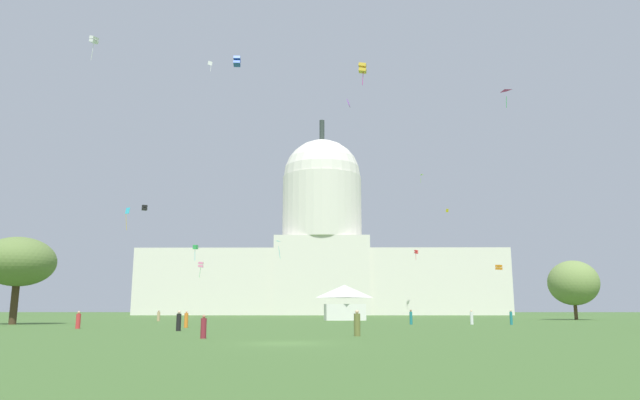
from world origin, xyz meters
name	(u,v)px	position (x,y,z in m)	size (l,w,h in m)	color
ground_plane	(287,343)	(0.00, 0.00, 0.00)	(800.00, 800.00, 0.00)	#42662D
capitol_building	(322,253)	(0.90, 167.51, 21.11)	(123.62, 27.85, 69.52)	silver
event_tent	(345,302)	(5.34, 67.16, 2.98)	(7.43, 5.16, 5.92)	white
tree_east_far	(573,283)	(46.86, 72.94, 6.53)	(9.59, 9.35, 10.55)	#4C3823
tree_west_far	(18,262)	(-36.11, 39.27, 7.61)	(11.73, 11.75, 10.72)	#42301E
person_red_back_center	(78,321)	(-21.51, 23.89, 0.75)	(0.55, 0.55, 1.66)	red
person_white_near_tent	(472,318)	(19.94, 39.76, 0.81)	(0.52, 0.52, 1.75)	silver
person_olive_front_center	(357,324)	(4.26, 8.40, 0.80)	(0.48, 0.48, 1.76)	olive
person_tan_mid_left	(159,316)	(-24.18, 59.86, 0.75)	(0.66, 0.66, 1.67)	tan
person_orange_front_left	(186,320)	(-11.91, 26.89, 0.76)	(0.45, 0.45, 1.65)	orange
person_black_aisle_center	(179,322)	(-10.38, 17.87, 0.78)	(0.55, 0.55, 1.69)	black
person_maroon_back_right	(204,328)	(-5.57, 5.09, 0.67)	(0.42, 0.42, 1.46)	maroon
person_teal_near_tree_east	(411,318)	(12.53, 39.71, 0.83)	(0.38, 0.38, 1.77)	#1E757A
person_teal_back_left	(511,318)	(24.38, 38.63, 0.84)	(0.34, 0.34, 1.78)	#1E757A
kite_white_high	(210,64)	(-20.46, 73.25, 49.14)	(0.88, 0.40, 2.19)	white
kite_violet_mid	(349,103)	(5.75, 53.43, 33.56)	(0.63, 1.22, 1.22)	purple
kite_orange_low	(499,267)	(36.51, 82.61, 10.04)	(1.39, 1.40, 1.02)	orange
kite_turquoise_low	(281,244)	(-8.03, 97.28, 16.30)	(1.40, 1.69, 3.47)	teal
kite_red_low	(416,252)	(24.92, 112.13, 16.04)	(0.97, 0.92, 2.47)	red
kite_cyan_mid	(127,213)	(-31.47, 63.54, 17.94)	(1.01, 0.83, 3.86)	#33BCDB
kite_green_low	(195,247)	(-23.34, 79.66, 13.76)	(0.98, 0.99, 3.10)	green
kite_blue_mid	(237,61)	(-7.73, 27.96, 28.98)	(0.78, 0.84, 1.09)	blue
kite_gold_mid	(363,68)	(6.72, 34.63, 31.06)	(1.07, 1.02, 2.80)	gold
kite_yellow_mid	(447,211)	(31.62, 105.08, 25.37)	(0.66, 0.44, 0.79)	yellow
kite_lime_high	(420,177)	(29.92, 132.29, 40.12)	(1.29, 1.38, 2.00)	#8CD133
kite_black_low	(145,208)	(-23.32, 47.21, 15.86)	(0.92, 0.92, 0.70)	black
kite_pink_low	(201,265)	(-27.77, 105.45, 12.36)	(1.19, 1.15, 3.72)	pink
kite_magenta_mid	(505,92)	(28.69, 48.75, 33.47)	(1.47, 1.43, 2.57)	#D1339E
kite_white_high_b	(94,40)	(-35.71, 54.81, 45.09)	(1.52, 1.48, 4.22)	white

